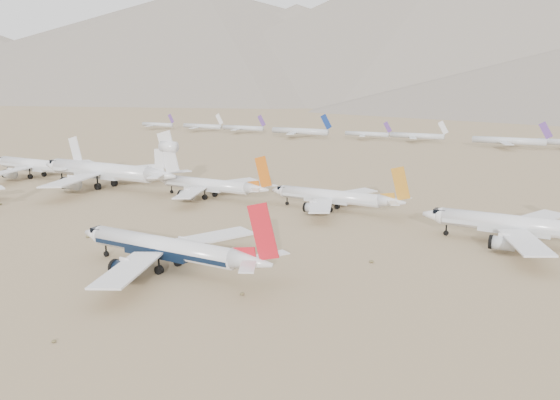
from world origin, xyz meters
name	(u,v)px	position (x,y,z in m)	size (l,w,h in m)	color
ground	(136,275)	(0.00, 0.00, 0.00)	(7000.00, 7000.00, 0.00)	#7B6348
main_airliner	(171,249)	(4.29, 5.67, 4.59)	(47.34, 46.24, 16.71)	white
row2_navy_widebody	(529,227)	(65.57, 61.00, 4.76)	(47.89, 46.83, 17.04)	white
row2_gold_tail	(335,197)	(10.86, 72.70, 4.24)	(42.54, 41.61, 15.15)	white
row2_orange_tail	(211,185)	(-33.34, 69.35, 4.42)	(44.19, 43.23, 15.76)	white
row2_white_trijet	(108,171)	(-77.21, 65.36, 6.57)	(64.07, 62.61, 22.70)	white
row2_white_twin	(37,166)	(-121.08, 67.83, 5.15)	(51.21, 50.11, 18.30)	white
distant_storage_row	(539,141)	(48.11, 294.71, 4.40)	(662.26, 62.26, 15.64)	silver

